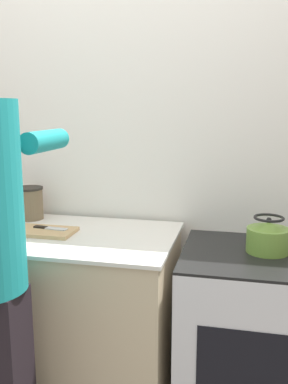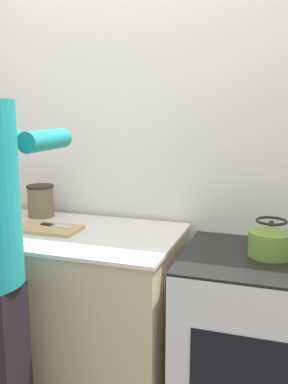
# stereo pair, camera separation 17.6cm
# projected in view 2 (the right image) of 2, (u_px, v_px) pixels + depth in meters

# --- Properties ---
(wall_back) EXTENTS (8.00, 0.05, 2.60)m
(wall_back) POSITION_uv_depth(u_px,v_px,m) (139.00, 151.00, 2.40)
(wall_back) COLOR white
(wall_back) RESTS_ON ground_plane
(counter) EXTENTS (1.38, 0.69, 0.92)m
(counter) POSITION_uv_depth(u_px,v_px,m) (50.00, 311.00, 2.31)
(counter) COLOR #C6B28E
(counter) RESTS_ON ground_plane
(oven) EXTENTS (0.69, 0.62, 0.90)m
(oven) POSITION_uv_depth(u_px,v_px,m) (256.00, 350.00, 1.96)
(oven) COLOR silver
(oven) RESTS_ON ground_plane
(cutting_board) EXTENTS (0.34, 0.19, 0.02)m
(cutting_board) POSITION_uv_depth(u_px,v_px,m) (48.00, 229.00, 2.19)
(cutting_board) COLOR tan
(cutting_board) RESTS_ON counter
(knife) EXTENTS (0.18, 0.05, 0.01)m
(knife) POSITION_uv_depth(u_px,v_px,m) (56.00, 226.00, 2.20)
(knife) COLOR silver
(knife) RESTS_ON cutting_board
(kettle) EXTENTS (0.19, 0.19, 0.17)m
(kettle) POSITION_uv_depth(u_px,v_px,m) (270.00, 241.00, 1.87)
(kettle) COLOR olive
(kettle) RESTS_ON oven
(canister_jar) EXTENTS (0.15, 0.15, 0.18)m
(canister_jar) POSITION_uv_depth(u_px,v_px,m) (41.00, 201.00, 2.46)
(canister_jar) COLOR #756047
(canister_jar) RESTS_ON counter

